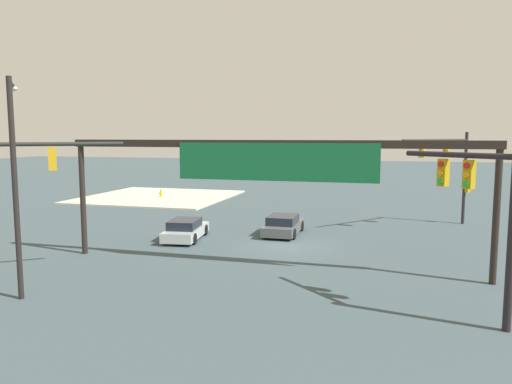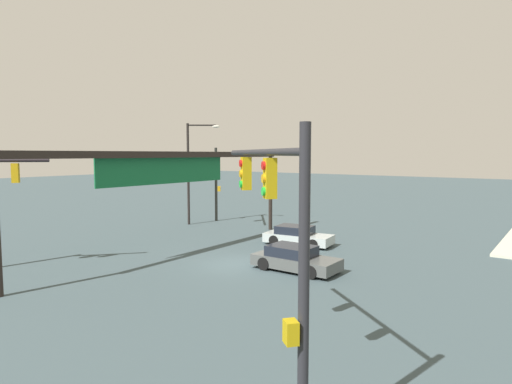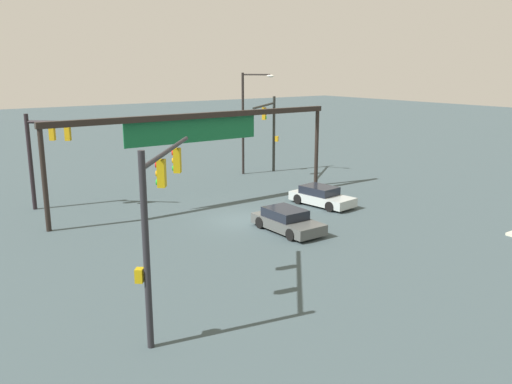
{
  "view_description": "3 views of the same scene",
  "coord_description": "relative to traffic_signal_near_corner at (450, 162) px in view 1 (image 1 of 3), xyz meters",
  "views": [
    {
      "loc": [
        -5.48,
        25.62,
        6.07
      ],
      "look_at": [
        2.33,
        -2.33,
        2.67
      ],
      "focal_mm": 33.95,
      "sensor_mm": 36.0,
      "label": 1
    },
    {
      "loc": [
        -17.24,
        -13.98,
        5.73
      ],
      "look_at": [
        0.75,
        -0.77,
        3.76
      ],
      "focal_mm": 30.41,
      "sensor_mm": 36.0,
      "label": 2
    },
    {
      "loc": [
        -16.61,
        -24.39,
        8.7
      ],
      "look_at": [
        0.62,
        -0.49,
        1.69
      ],
      "focal_mm": 37.29,
      "sensor_mm": 36.0,
      "label": 3
    }
  ],
  "objects": [
    {
      "name": "traffic_signal_cross_street",
      "position": [
        0.84,
        17.61,
        -0.4
      ],
      "size": [
        3.23,
        2.9,
        5.91
      ],
      "rotation": [
        0.0,
        0.0,
        -0.73
      ],
      "color": "black",
      "rests_on": "ground"
    },
    {
      "name": "sedan_car_approaching",
      "position": [
        10.05,
        5.54,
        -3.75
      ],
      "size": [
        1.98,
        4.26,
        1.21
      ],
      "rotation": [
        0.0,
        0.0,
        -1.57
      ],
      "color": "#4B4F4E",
      "rests_on": "ground"
    },
    {
      "name": "overhead_sign_gantry",
      "position": [
        9.13,
        13.13,
        0.59
      ],
      "size": [
        19.7,
        0.43,
        5.87
      ],
      "color": "black",
      "rests_on": "ground"
    },
    {
      "name": "traffic_signal_opposite_side",
      "position": [
        18.7,
        18.44,
        -0.2
      ],
      "size": [
        5.11,
        3.86,
        6.26
      ],
      "rotation": [
        0.0,
        0.0,
        -2.48
      ],
      "color": "black",
      "rests_on": "ground"
    },
    {
      "name": "streetlamp_curved_arm",
      "position": [
        17.13,
        19.55,
        0.44
      ],
      "size": [
        1.81,
        2.2,
        8.17
      ],
      "rotation": [
        0.0,
        0.0,
        -0.9
      ],
      "color": "black",
      "rests_on": "ground"
    },
    {
      "name": "sidewalk_corner",
      "position": [
        25.69,
        -8.56,
        -4.25
      ],
      "size": [
        13.57,
        13.55,
        0.15
      ],
      "primitive_type": "cube",
      "color": "beige",
      "rests_on": "ground"
    },
    {
      "name": "ground_plane",
      "position": [
        9.26,
        8.65,
        -4.32
      ],
      "size": [
        189.75,
        189.75,
        0.0
      ],
      "primitive_type": "plane",
      "color": "#3A4A4F"
    },
    {
      "name": "sedan_car_waiting_far",
      "position": [
        15.27,
        8.51,
        -3.75
      ],
      "size": [
        2.32,
        4.41,
        1.21
      ],
      "rotation": [
        0.0,
        0.0,
        -1.44
      ],
      "color": "#ADB8B7",
      "rests_on": "ground"
    },
    {
      "name": "fire_hydrant_on_curb",
      "position": [
        25.27,
        -8.21,
        -3.84
      ],
      "size": [
        0.33,
        0.22,
        0.71
      ],
      "color": "gold",
      "rests_on": "sidewalk_corner"
    },
    {
      "name": "traffic_signal_near_corner",
      "position": [
        0.0,
        0.0,
        0.0
      ],
      "size": [
        4.71,
        5.32,
        6.31
      ],
      "rotation": [
        0.0,
        0.0,
        0.88
      ],
      "color": "#232328",
      "rests_on": "ground"
    }
  ]
}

